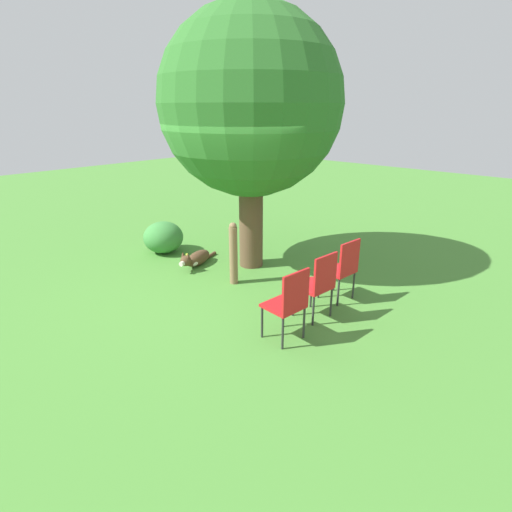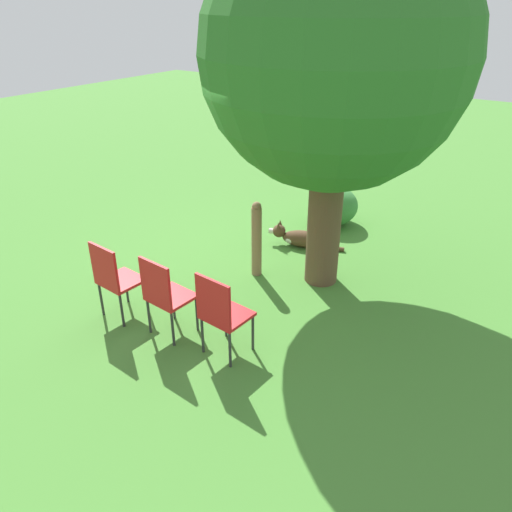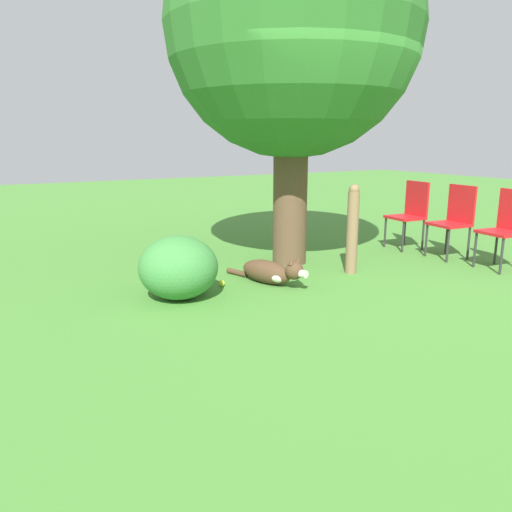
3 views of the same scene
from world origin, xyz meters
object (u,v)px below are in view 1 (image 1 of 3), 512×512
dog (196,259)px  fence_post (233,253)px  red_chair_1 (318,282)px  red_chair_0 (289,301)px  tennis_ball (187,255)px  red_chair_2 (343,266)px  oak_tree (251,105)px

dog → fence_post: fence_post is taller
red_chair_1 → red_chair_0: bearing=99.6°
tennis_ball → red_chair_0: bearing=-16.9°
red_chair_1 → red_chair_2: 0.71m
oak_tree → red_chair_0: size_ratio=4.49×
red_chair_1 → tennis_ball: red_chair_1 is taller
oak_tree → red_chair_0: 3.42m
red_chair_1 → red_chair_2: bearing=-80.4°
oak_tree → tennis_ball: oak_tree is taller
fence_post → oak_tree: bearing=114.0°
fence_post → tennis_ball: (-1.57, 0.25, -0.49)m
oak_tree → red_chair_1: oak_tree is taller
red_chair_1 → tennis_ball: bearing=-0.3°
red_chair_0 → red_chair_1: bearing=-80.4°
oak_tree → red_chair_2: size_ratio=4.49×
tennis_ball → red_chair_2: bearing=7.3°
dog → fence_post: 1.13m
red_chair_0 → tennis_ball: size_ratio=14.04×
oak_tree → red_chair_2: (1.97, -0.13, -2.23)m
dog → red_chair_2: 2.78m
dog → tennis_ball: bearing=-127.5°
oak_tree → red_chair_0: bearing=-36.5°
red_chair_0 → red_chair_1: size_ratio=1.00×
red_chair_0 → red_chair_2: (-0.12, 1.42, 0.00)m
dog → red_chair_1: 2.77m
oak_tree → fence_post: oak_tree is taller
fence_post → red_chair_0: 1.90m
fence_post → red_chair_2: 1.75m
red_chair_0 → red_chair_2: same height
fence_post → red_chair_0: fence_post is taller
oak_tree → dog: bearing=-134.5°
red_chair_2 → dog: bearing=17.5°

